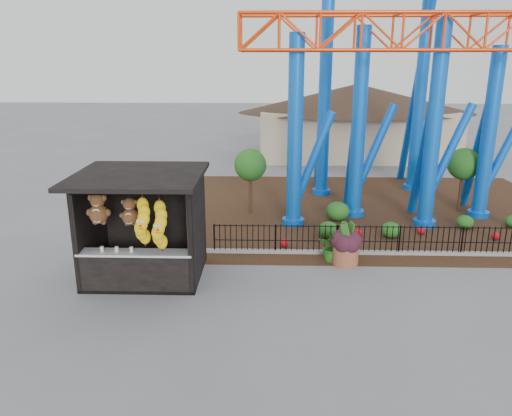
{
  "coord_description": "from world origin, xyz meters",
  "views": [
    {
      "loc": [
        0.61,
        -12.23,
        6.14
      ],
      "look_at": [
        0.21,
        1.5,
        2.0
      ],
      "focal_mm": 35.0,
      "sensor_mm": 36.0,
      "label": 1
    }
  ],
  "objects_px": {
    "prize_booth": "(141,229)",
    "roller_coaster": "(387,50)",
    "terracotta_planter": "(345,254)",
    "potted_plant": "(333,246)"
  },
  "relations": [
    {
      "from": "roller_coaster",
      "to": "potted_plant",
      "type": "height_order",
      "value": "roller_coaster"
    },
    {
      "from": "roller_coaster",
      "to": "terracotta_planter",
      "type": "height_order",
      "value": "roller_coaster"
    },
    {
      "from": "roller_coaster",
      "to": "potted_plant",
      "type": "distance_m",
      "value": 8.7
    },
    {
      "from": "prize_booth",
      "to": "terracotta_planter",
      "type": "height_order",
      "value": "prize_booth"
    },
    {
      "from": "prize_booth",
      "to": "roller_coaster",
      "type": "relative_size",
      "value": 0.32
    },
    {
      "from": "terracotta_planter",
      "to": "potted_plant",
      "type": "distance_m",
      "value": 0.46
    },
    {
      "from": "terracotta_planter",
      "to": "prize_booth",
      "type": "bearing_deg",
      "value": -167.73
    },
    {
      "from": "terracotta_planter",
      "to": "roller_coaster",
      "type": "bearing_deg",
      "value": 70.31
    },
    {
      "from": "terracotta_planter",
      "to": "potted_plant",
      "type": "height_order",
      "value": "potted_plant"
    },
    {
      "from": "prize_booth",
      "to": "terracotta_planter",
      "type": "bearing_deg",
      "value": 12.27
    }
  ]
}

